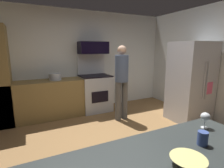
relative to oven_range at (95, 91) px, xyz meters
name	(u,v)px	position (x,y,z in m)	size (l,w,h in m)	color
ground_plane	(122,150)	(-0.30, -1.97, -0.52)	(5.20, 4.80, 0.02)	olive
wall_back	(79,61)	(-0.30, 0.37, 0.79)	(5.20, 0.12, 2.60)	silver
lower_cabinet_run	(48,99)	(-1.20, 0.01, -0.06)	(2.40, 0.60, 0.90)	olive
oven_range	(95,91)	(0.00, 0.00, 0.00)	(0.76, 0.65, 1.50)	#BBBDC1
microwave	(93,48)	(0.00, 0.09, 1.14)	(0.74, 0.38, 0.31)	black
refrigerator	(191,82)	(1.73, -1.53, 0.37)	(0.86, 0.73, 1.78)	#B6B8C1
person_cook	(122,79)	(0.32, -0.85, 0.44)	(0.31, 0.30, 1.70)	#525252
mixing_bowl_large	(188,162)	(-0.72, -3.56, 0.42)	(0.23, 0.23, 0.06)	#DDD07B
wine_glass_mid	(205,117)	(-0.13, -3.25, 0.50)	(0.08, 0.08, 0.15)	silver
mug_coffee	(203,138)	(-0.41, -3.43, 0.44)	(0.08, 0.08, 0.11)	#394E92
stock_pot	(55,77)	(-0.99, 0.01, 0.47)	(0.29, 0.29, 0.16)	#B0B5BD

